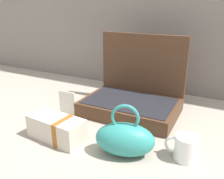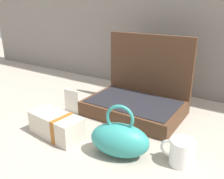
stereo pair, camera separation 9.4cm
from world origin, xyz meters
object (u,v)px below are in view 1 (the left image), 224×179
at_px(info_card_left, 67,103).
at_px(cream_toiletry_bag, 57,129).
at_px(open_suitcase, 134,95).
at_px(coffee_mug, 186,148).
at_px(teal_pouch_handbag, 125,139).

bearing_deg(info_card_left, cream_toiletry_bag, -65.44).
relative_size(open_suitcase, cream_toiletry_bag, 1.88).
bearing_deg(info_card_left, coffee_mug, -12.32).
distance_m(teal_pouch_handbag, coffee_mug, 0.21).
xyz_separation_m(teal_pouch_handbag, info_card_left, (-0.38, 0.17, -0.01)).
height_order(open_suitcase, coffee_mug, open_suitcase).
relative_size(cream_toiletry_bag, info_card_left, 2.03).
bearing_deg(cream_toiletry_bag, info_card_left, 116.79).
bearing_deg(teal_pouch_handbag, cream_toiletry_bag, -174.26).
relative_size(coffee_mug, info_card_left, 1.02).
height_order(teal_pouch_handbag, coffee_mug, teal_pouch_handbag).
bearing_deg(coffee_mug, open_suitcase, 137.19).
height_order(teal_pouch_handbag, info_card_left, teal_pouch_handbag).
height_order(cream_toiletry_bag, coffee_mug, cream_toiletry_bag).
xyz_separation_m(cream_toiletry_bag, info_card_left, (-0.10, 0.20, 0.01)).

